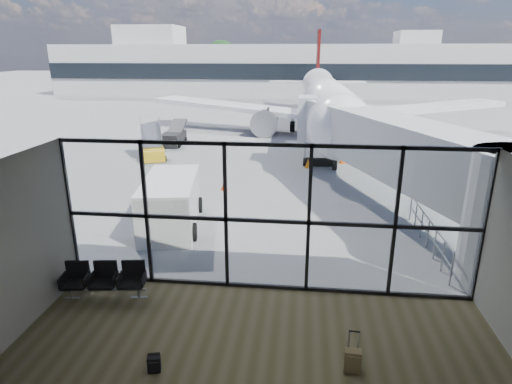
% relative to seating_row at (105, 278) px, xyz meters
% --- Properties ---
extents(ground, '(220.00, 220.00, 0.00)m').
position_rel_seating_row_xyz_m(ground, '(4.65, 40.96, -0.59)').
color(ground, slate).
rests_on(ground, ground).
extents(lounge_shell, '(12.02, 8.01, 4.51)m').
position_rel_seating_row_xyz_m(lounge_shell, '(4.65, -3.84, 2.06)').
color(lounge_shell, brown).
rests_on(lounge_shell, ground).
extents(glass_curtain_wall, '(12.10, 0.12, 4.50)m').
position_rel_seating_row_xyz_m(glass_curtain_wall, '(4.65, 0.96, 1.66)').
color(glass_curtain_wall, white).
rests_on(glass_curtain_wall, ground).
extents(jet_bridge, '(8.00, 16.50, 4.33)m').
position_rel_seating_row_xyz_m(jet_bridge, '(9.55, 8.03, 2.17)').
color(jet_bridge, '#ABAEB0').
rests_on(jet_bridge, ground).
extents(apron_railing, '(0.06, 5.46, 1.11)m').
position_rel_seating_row_xyz_m(apron_railing, '(10.25, 4.46, 0.13)').
color(apron_railing, gray).
rests_on(apron_railing, ground).
extents(far_terminal, '(80.00, 12.20, 11.00)m').
position_rel_seating_row_xyz_m(far_terminal, '(4.06, 62.93, 3.62)').
color(far_terminal, beige).
rests_on(far_terminal, ground).
extents(tree_0, '(4.95, 4.95, 7.12)m').
position_rel_seating_row_xyz_m(tree_0, '(-40.35, 72.96, 4.04)').
color(tree_0, '#382619').
rests_on(tree_0, ground).
extents(tree_1, '(5.61, 5.61, 8.07)m').
position_rel_seating_row_xyz_m(tree_1, '(-34.35, 72.96, 4.67)').
color(tree_1, '#382619').
rests_on(tree_1, ground).
extents(tree_2, '(6.27, 6.27, 9.03)m').
position_rel_seating_row_xyz_m(tree_2, '(-28.35, 72.96, 5.29)').
color(tree_2, '#382619').
rests_on(tree_2, ground).
extents(tree_3, '(4.95, 4.95, 7.12)m').
position_rel_seating_row_xyz_m(tree_3, '(-22.35, 72.96, 4.04)').
color(tree_3, '#382619').
rests_on(tree_3, ground).
extents(tree_4, '(5.61, 5.61, 8.07)m').
position_rel_seating_row_xyz_m(tree_4, '(-16.35, 72.96, 4.67)').
color(tree_4, '#382619').
rests_on(tree_4, ground).
extents(tree_5, '(6.27, 6.27, 9.03)m').
position_rel_seating_row_xyz_m(tree_5, '(-10.35, 72.96, 5.29)').
color(tree_5, '#382619').
rests_on(tree_5, ground).
extents(seating_row, '(2.38, 0.97, 1.06)m').
position_rel_seating_row_xyz_m(seating_row, '(0.00, 0.00, 0.00)').
color(seating_row, gray).
rests_on(seating_row, ground).
extents(backpack, '(0.32, 0.31, 0.43)m').
position_rel_seating_row_xyz_m(backpack, '(2.46, -2.90, -0.38)').
color(backpack, black).
rests_on(backpack, ground).
extents(suitcase, '(0.38, 0.29, 1.01)m').
position_rel_seating_row_xyz_m(suitcase, '(6.87, -2.43, -0.28)').
color(suitcase, olive).
rests_on(suitcase, ground).
extents(airliner, '(31.72, 36.69, 9.45)m').
position_rel_seating_row_xyz_m(airliner, '(7.32, 29.15, 2.29)').
color(airliner, silver).
rests_on(airliner, ground).
extents(service_van, '(2.85, 4.90, 2.01)m').
position_rel_seating_row_xyz_m(service_van, '(0.36, 5.30, 0.45)').
color(service_van, silver).
rests_on(service_van, ground).
extents(belt_loader, '(1.55, 3.77, 1.73)m').
position_rel_seating_row_xyz_m(belt_loader, '(-4.31, 21.18, -0.01)').
color(belt_loader, black).
rests_on(belt_loader, ground).
extents(mobile_stairs, '(2.43, 3.31, 2.12)m').
position_rel_seating_row_xyz_m(mobile_stairs, '(-4.41, 16.64, -0.08)').
color(mobile_stairs, gold).
rests_on(mobile_stairs, ground).
extents(traffic_cone_a, '(0.38, 0.38, 0.54)m').
position_rel_seating_row_xyz_m(traffic_cone_a, '(1.60, 10.49, -0.33)').
color(traffic_cone_a, '#D23C0B').
rests_on(traffic_cone_a, ground).
extents(traffic_cone_b, '(0.39, 0.39, 0.56)m').
position_rel_seating_row_xyz_m(traffic_cone_b, '(5.95, 15.52, -0.32)').
color(traffic_cone_b, orange).
rests_on(traffic_cone_b, ground).
extents(traffic_cone_c, '(0.43, 0.43, 0.61)m').
position_rel_seating_row_xyz_m(traffic_cone_c, '(8.17, 16.85, -0.30)').
color(traffic_cone_c, '#E2570B').
rests_on(traffic_cone_c, ground).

